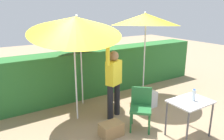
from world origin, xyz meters
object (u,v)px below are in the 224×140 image
(umbrella_yellow, at_px, (80,34))
(chair_plastic, at_px, (141,106))
(bottle_water, at_px, (194,95))
(umbrella_rainbow, at_px, (75,25))
(umbrella_orange, at_px, (145,20))
(crate_cardboard, at_px, (111,129))
(folding_table, at_px, (190,105))
(cooler_box, at_px, (145,99))
(person_vendor, at_px, (114,80))

(umbrella_yellow, relative_size, chair_plastic, 2.32)
(chair_plastic, bearing_deg, bottle_water, -50.60)
(umbrella_rainbow, height_order, umbrella_orange, umbrella_rainbow)
(umbrella_rainbow, xyz_separation_m, crate_cardboard, (0.25, -1.03, -2.04))
(chair_plastic, bearing_deg, folding_table, -52.39)
(chair_plastic, height_order, bottle_water, bottle_water)
(cooler_box, bearing_deg, chair_plastic, -136.43)
(umbrella_orange, relative_size, cooler_box, 4.41)
(umbrella_orange, height_order, folding_table, umbrella_orange)
(umbrella_rainbow, bearing_deg, chair_plastic, -48.76)
(person_vendor, bearing_deg, umbrella_yellow, 105.57)
(folding_table, bearing_deg, chair_plastic, 127.61)
(cooler_box, relative_size, bottle_water, 2.34)
(chair_plastic, bearing_deg, cooler_box, 43.57)
(cooler_box, bearing_deg, umbrella_orange, 55.09)
(umbrella_yellow, bearing_deg, bottle_water, -65.89)
(chair_plastic, xyz_separation_m, cooler_box, (0.76, 0.72, -0.30))
(person_vendor, bearing_deg, crate_cardboard, -126.60)
(umbrella_rainbow, relative_size, bottle_water, 10.93)
(umbrella_rainbow, xyz_separation_m, umbrella_yellow, (0.44, 0.72, -0.29))
(umbrella_yellow, height_order, bottle_water, umbrella_yellow)
(umbrella_rainbow, xyz_separation_m, folding_table, (1.56, -1.87, -1.50))
(umbrella_orange, xyz_separation_m, crate_cardboard, (-1.87, -1.22, -2.08))
(folding_table, bearing_deg, umbrella_rainbow, 129.78)
(crate_cardboard, distance_m, bottle_water, 1.78)
(umbrella_yellow, distance_m, person_vendor, 1.47)
(cooler_box, bearing_deg, folding_table, -96.15)
(person_vendor, relative_size, bottle_water, 7.83)
(umbrella_orange, bearing_deg, umbrella_yellow, 162.42)
(umbrella_rainbow, height_order, folding_table, umbrella_rainbow)
(chair_plastic, relative_size, crate_cardboard, 1.97)
(person_vendor, distance_m, cooler_box, 1.21)
(umbrella_yellow, xyz_separation_m, chair_plastic, (0.52, -1.82, -1.38))
(umbrella_yellow, bearing_deg, umbrella_rainbow, -121.52)
(umbrella_yellow, relative_size, folding_table, 2.58)
(folding_table, bearing_deg, crate_cardboard, 147.31)
(chair_plastic, relative_size, folding_table, 1.11)
(cooler_box, xyz_separation_m, bottle_water, (-0.11, -1.52, 0.68))
(bottle_water, bearing_deg, folding_table, 161.18)
(cooler_box, height_order, crate_cardboard, cooler_box)
(chair_plastic, xyz_separation_m, folding_table, (0.60, -0.78, 0.17))
(chair_plastic, distance_m, folding_table, 0.99)
(umbrella_orange, distance_m, chair_plastic, 2.43)
(cooler_box, bearing_deg, person_vendor, 179.10)
(crate_cardboard, height_order, folding_table, folding_table)
(umbrella_rainbow, bearing_deg, cooler_box, -12.22)
(person_vendor, xyz_separation_m, crate_cardboard, (-0.50, -0.67, -0.79))
(person_vendor, relative_size, crate_cardboard, 4.16)
(umbrella_rainbow, distance_m, chair_plastic, 2.21)
(person_vendor, bearing_deg, umbrella_rainbow, 154.38)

